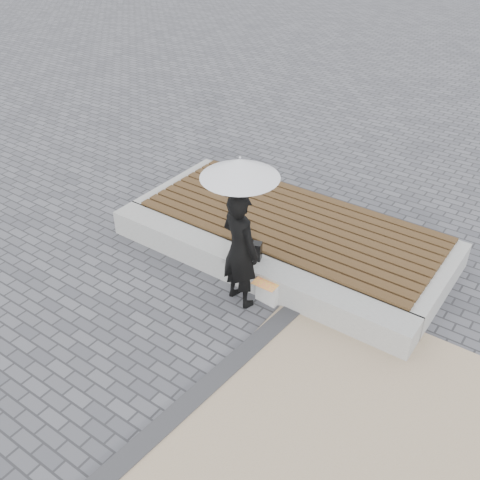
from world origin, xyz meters
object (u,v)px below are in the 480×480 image
seating_ledge (248,269)px  woman (240,250)px  canvas_tote (268,291)px  parasol (240,168)px  handbag (248,250)px

seating_ledge → woman: size_ratio=2.96×
seating_ledge → canvas_tote: size_ratio=14.44×
seating_ledge → woman: woman is taller
woman → canvas_tote: (0.33, 0.19, -0.67)m
seating_ledge → canvas_tote: bearing=-25.2°
parasol → handbag: 1.57m
seating_ledge → handbag: 0.33m
handbag → canvas_tote: 0.66m
woman → handbag: size_ratio=4.43×
seating_ledge → handbag: handbag is taller
woman → parasol: size_ratio=1.35×
parasol → canvas_tote: parasol is taller
seating_ledge → canvas_tote: 0.54m
parasol → canvas_tote: size_ratio=3.62×
seating_ledge → parasol: bearing=-69.7°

